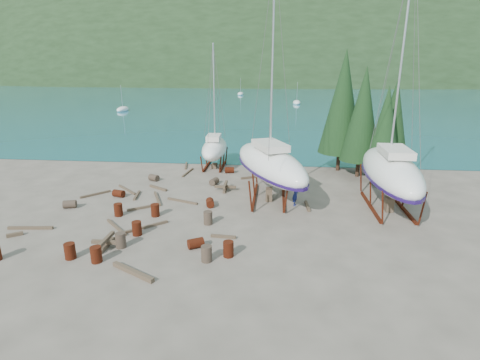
# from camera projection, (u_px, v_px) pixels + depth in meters

# --- Properties ---
(ground) EXTENTS (600.00, 600.00, 0.00)m
(ground) POSITION_uv_depth(u_px,v_px,m) (201.00, 222.00, 24.93)
(ground) COLOR #595146
(ground) RESTS_ON ground
(bay_water) EXTENTS (700.00, 700.00, 0.00)m
(bay_water) POSITION_uv_depth(u_px,v_px,m) (272.00, 77.00, 324.51)
(bay_water) COLOR #196681
(bay_water) RESTS_ON ground
(far_hill) EXTENTS (800.00, 360.00, 110.00)m
(far_hill) POSITION_uv_depth(u_px,v_px,m) (272.00, 77.00, 329.27)
(far_hill) COLOR black
(far_hill) RESTS_ON ground
(far_house_left) EXTENTS (6.60, 5.60, 5.60)m
(far_house_left) POSITION_uv_depth(u_px,v_px,m) (162.00, 78.00, 210.37)
(far_house_left) COLOR beige
(far_house_left) RESTS_ON ground
(far_house_center) EXTENTS (6.60, 5.60, 5.60)m
(far_house_center) POSITION_uv_depth(u_px,v_px,m) (233.00, 78.00, 206.64)
(far_house_center) COLOR beige
(far_house_center) RESTS_ON ground
(far_house_right) EXTENTS (6.60, 5.60, 5.60)m
(far_house_right) POSITION_uv_depth(u_px,v_px,m) (325.00, 79.00, 201.97)
(far_house_right) COLOR beige
(far_house_right) RESTS_ON ground
(cypress_near_right) EXTENTS (3.60, 3.60, 10.00)m
(cypress_near_right) POSITION_uv_depth(u_px,v_px,m) (363.00, 114.00, 33.47)
(cypress_near_right) COLOR black
(cypress_near_right) RESTS_ON ground
(cypress_mid_right) EXTENTS (3.06, 3.06, 8.50)m
(cypress_mid_right) POSITION_uv_depth(u_px,v_px,m) (385.00, 128.00, 31.68)
(cypress_mid_right) COLOR black
(cypress_mid_right) RESTS_ON ground
(cypress_back_left) EXTENTS (4.14, 4.14, 11.50)m
(cypress_back_left) POSITION_uv_depth(u_px,v_px,m) (343.00, 102.00, 35.25)
(cypress_back_left) COLOR black
(cypress_back_left) RESTS_ON ground
(cypress_far_right) EXTENTS (3.24, 3.24, 9.00)m
(cypress_far_right) POSITION_uv_depth(u_px,v_px,m) (393.00, 120.00, 34.31)
(cypress_far_right) COLOR black
(cypress_far_right) RESTS_ON ground
(moored_boat_left) EXTENTS (2.00, 5.00, 6.05)m
(moored_boat_left) POSITION_uv_depth(u_px,v_px,m) (123.00, 109.00, 84.68)
(moored_boat_left) COLOR white
(moored_boat_left) RESTS_ON ground
(moored_boat_mid) EXTENTS (2.00, 5.00, 6.05)m
(moored_boat_mid) POSITION_uv_depth(u_px,v_px,m) (297.00, 103.00, 99.97)
(moored_boat_mid) COLOR white
(moored_boat_mid) RESTS_ON ground
(moored_boat_far) EXTENTS (2.00, 5.00, 6.05)m
(moored_boat_far) POSITION_uv_depth(u_px,v_px,m) (241.00, 94.00, 130.18)
(moored_boat_far) COLOR white
(moored_boat_far) RESTS_ON ground
(large_sailboat_near) EXTENTS (7.45, 11.46, 17.49)m
(large_sailboat_near) POSITION_uv_depth(u_px,v_px,m) (270.00, 163.00, 28.63)
(large_sailboat_near) COLOR white
(large_sailboat_near) RESTS_ON ground
(large_sailboat_far) EXTENTS (3.46, 11.10, 17.46)m
(large_sailboat_far) POSITION_uv_depth(u_px,v_px,m) (391.00, 171.00, 26.54)
(large_sailboat_far) COLOR white
(large_sailboat_far) RESTS_ON ground
(small_sailboat_shore) EXTENTS (2.64, 7.60, 12.03)m
(small_sailboat_shore) POSITION_uv_depth(u_px,v_px,m) (214.00, 148.00, 37.77)
(small_sailboat_shore) COLOR white
(small_sailboat_shore) RESTS_ON ground
(worker) EXTENTS (0.47, 0.67, 1.72)m
(worker) POSITION_uv_depth(u_px,v_px,m) (295.00, 194.00, 27.66)
(worker) COLOR navy
(worker) RESTS_ON ground
(drum_2) EXTENTS (1.00, 0.79, 0.58)m
(drum_2) POSITION_uv_depth(u_px,v_px,m) (119.00, 193.00, 29.60)
(drum_2) COLOR #5F1810
(drum_2) RESTS_ON ground
(drum_3) EXTENTS (0.58, 0.58, 0.88)m
(drum_3) POSITION_uv_depth(u_px,v_px,m) (96.00, 254.00, 19.76)
(drum_3) COLOR #5F1810
(drum_3) RESTS_ON ground
(drum_4) EXTENTS (0.95, 0.69, 0.58)m
(drum_4) POSITION_uv_depth(u_px,v_px,m) (229.00, 170.00, 36.20)
(drum_4) COLOR #5F1810
(drum_4) RESTS_ON ground
(drum_5) EXTENTS (0.58, 0.58, 0.88)m
(drum_5) POSITION_uv_depth(u_px,v_px,m) (208.00, 218.00, 24.50)
(drum_5) COLOR #2D2823
(drum_5) RESTS_ON ground
(drum_6) EXTENTS (0.77, 0.99, 0.58)m
(drum_6) POSITION_uv_depth(u_px,v_px,m) (210.00, 203.00, 27.62)
(drum_6) COLOR #5F1810
(drum_6) RESTS_ON ground
(drum_7) EXTENTS (0.58, 0.58, 0.88)m
(drum_7) POSITION_uv_depth(u_px,v_px,m) (228.00, 249.00, 20.35)
(drum_7) COLOR #5F1810
(drum_7) RESTS_ON ground
(drum_8) EXTENTS (0.58, 0.58, 0.88)m
(drum_8) POSITION_uv_depth(u_px,v_px,m) (118.00, 210.00, 25.86)
(drum_8) COLOR #5F1810
(drum_8) RESTS_ON ground
(drum_9) EXTENTS (1.05, 0.91, 0.58)m
(drum_9) POSITION_uv_depth(u_px,v_px,m) (154.00, 178.00, 33.75)
(drum_9) COLOR #2D2823
(drum_9) RESTS_ON ground
(drum_10) EXTENTS (0.58, 0.58, 0.88)m
(drum_10) POSITION_uv_depth(u_px,v_px,m) (137.00, 228.00, 22.93)
(drum_10) COLOR #5F1810
(drum_10) RESTS_ON ground
(drum_11) EXTENTS (0.82, 1.01, 0.58)m
(drum_11) POSITION_uv_depth(u_px,v_px,m) (214.00, 181.00, 32.67)
(drum_11) COLOR #2D2823
(drum_11) RESTS_ON ground
(drum_12) EXTENTS (1.05, 0.94, 0.58)m
(drum_12) POSITION_uv_depth(u_px,v_px,m) (196.00, 243.00, 21.35)
(drum_12) COLOR #5F1810
(drum_12) RESTS_ON ground
(drum_13) EXTENTS (0.58, 0.58, 0.88)m
(drum_13) POSITION_uv_depth(u_px,v_px,m) (70.00, 251.00, 20.13)
(drum_13) COLOR #5F1810
(drum_13) RESTS_ON ground
(drum_14) EXTENTS (0.58, 0.58, 0.88)m
(drum_14) POSITION_uv_depth(u_px,v_px,m) (155.00, 210.00, 25.80)
(drum_14) COLOR #5F1810
(drum_14) RESTS_ON ground
(drum_15) EXTENTS (1.00, 0.79, 0.58)m
(drum_15) POSITION_uv_depth(u_px,v_px,m) (70.00, 204.00, 27.34)
(drum_15) COLOR #2D2823
(drum_15) RESTS_ON ground
(drum_16) EXTENTS (0.58, 0.58, 0.88)m
(drum_16) POSITION_uv_depth(u_px,v_px,m) (121.00, 240.00, 21.36)
(drum_16) COLOR #2D2823
(drum_16) RESTS_ON ground
(drum_17) EXTENTS (0.58, 0.58, 0.88)m
(drum_17) POSITION_uv_depth(u_px,v_px,m) (207.00, 254.00, 19.85)
(drum_17) COLOR #2D2823
(drum_17) RESTS_ON ground
(timber_0) EXTENTS (0.49, 2.90, 0.14)m
(timber_0) POSITION_uv_depth(u_px,v_px,m) (188.00, 172.00, 36.23)
(timber_0) COLOR brown
(timber_0) RESTS_ON ground
(timber_1) EXTENTS (0.31, 1.88, 0.19)m
(timber_1) POSITION_uv_depth(u_px,v_px,m) (307.00, 206.00, 27.51)
(timber_1) COLOR brown
(timber_1) RESTS_ON ground
(timber_3) EXTENTS (2.19, 2.25, 0.15)m
(timber_3) POSITION_uv_depth(u_px,v_px,m) (116.00, 227.00, 23.97)
(timber_3) COLOR brown
(timber_3) RESTS_ON ground
(timber_4) EXTENTS (0.47, 2.00, 0.17)m
(timber_4) POSITION_uv_depth(u_px,v_px,m) (137.00, 195.00, 29.80)
(timber_4) COLOR brown
(timber_4) RESTS_ON ground
(timber_5) EXTENTS (2.35, 2.15, 0.16)m
(timber_5) POSITION_uv_depth(u_px,v_px,m) (146.00, 227.00, 23.99)
(timber_5) COLOR brown
(timber_5) RESTS_ON ground
(timber_6) EXTENTS (1.79, 1.03, 0.19)m
(timber_6) POSITION_uv_depth(u_px,v_px,m) (251.00, 177.00, 34.52)
(timber_6) COLOR brown
(timber_6) RESTS_ON ground
(timber_7) EXTENTS (1.56, 0.31, 0.17)m
(timber_7) POSITION_uv_depth(u_px,v_px,m) (223.00, 236.00, 22.64)
(timber_7) COLOR brown
(timber_7) RESTS_ON ground
(timber_8) EXTENTS (1.85, 1.28, 0.19)m
(timber_8) POSITION_uv_depth(u_px,v_px,m) (158.00, 188.00, 31.57)
(timber_8) COLOR brown
(timber_8) RESTS_ON ground
(timber_9) EXTENTS (0.65, 2.55, 0.15)m
(timber_9) POSITION_uv_depth(u_px,v_px,m) (186.00, 166.00, 38.63)
(timber_9) COLOR brown
(timber_9) RESTS_ON ground
(timber_10) EXTENTS (1.44, 2.91, 0.16)m
(timber_10) POSITION_uv_depth(u_px,v_px,m) (157.00, 198.00, 29.10)
(timber_10) COLOR brown
(timber_10) RESTS_ON ground
(timber_11) EXTENTS (2.58, 1.14, 0.15)m
(timber_11) POSITION_uv_depth(u_px,v_px,m) (182.00, 201.00, 28.57)
(timber_11) COLOR brown
(timber_11) RESTS_ON ground
(timber_12) EXTENTS (2.05, 1.52, 0.17)m
(timber_12) POSITION_uv_depth(u_px,v_px,m) (144.00, 207.00, 27.28)
(timber_12) COLOR brown
(timber_12) RESTS_ON ground
(timber_13) EXTENTS (0.86, 0.69, 0.22)m
(timber_13) POSITION_uv_depth(u_px,v_px,m) (15.00, 235.00, 22.86)
(timber_13) COLOR brown
(timber_13) RESTS_ON ground
(timber_14) EXTENTS (2.86, 0.48, 0.18)m
(timber_14) POSITION_uv_depth(u_px,v_px,m) (30.00, 228.00, 23.84)
(timber_14) COLOR brown
(timber_14) RESTS_ON ground
(timber_15) EXTENTS (2.28, 2.19, 0.15)m
(timber_15) POSITION_uv_depth(u_px,v_px,m) (127.00, 190.00, 31.21)
(timber_15) COLOR brown
(timber_15) RESTS_ON ground
(timber_16) EXTENTS (2.64, 1.62, 0.23)m
(timber_16) POSITION_uv_depth(u_px,v_px,m) (133.00, 272.00, 18.72)
(timber_16) COLOR brown
(timber_16) RESTS_ON ground
(timber_17) EXTENTS (1.78, 1.92, 0.16)m
(timber_17) POSITION_uv_depth(u_px,v_px,m) (96.00, 194.00, 30.08)
(timber_17) COLOR brown
(timber_17) RESTS_ON ground
(timber_pile_fore) EXTENTS (1.80, 1.80, 0.60)m
(timber_pile_fore) POSITION_uv_depth(u_px,v_px,m) (107.00, 242.00, 21.45)
(timber_pile_fore) COLOR brown
(timber_pile_fore) RESTS_ON ground
(timber_pile_aft) EXTENTS (1.80, 1.80, 0.60)m
(timber_pile_aft) POSITION_uv_depth(u_px,v_px,m) (225.00, 187.00, 31.19)
(timber_pile_aft) COLOR brown
(timber_pile_aft) RESTS_ON ground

